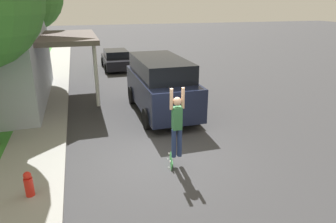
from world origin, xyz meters
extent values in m
plane|color=#333335|center=(0.00, 0.00, 0.00)|extent=(120.00, 120.00, 0.00)
cube|color=gray|center=(-3.60, 6.00, 0.05)|extent=(1.80, 80.00, 0.10)
cube|color=#5B514C|center=(-2.49, 7.11, 2.88)|extent=(2.60, 5.43, 0.20)
cylinder|color=silver|center=(-1.39, 5.17, 1.43)|extent=(0.16, 0.16, 2.70)
cylinder|color=brown|center=(-4.43, 11.11, 1.91)|extent=(0.36, 0.36, 3.66)
cube|color=black|center=(1.08, 3.79, 0.96)|extent=(1.97, 4.99, 1.23)
cube|color=black|center=(1.08, 3.92, 1.93)|extent=(1.81, 3.90, 0.70)
cylinder|color=black|center=(0.13, 5.34, 0.39)|extent=(0.24, 0.78, 0.78)
cylinder|color=black|center=(2.02, 5.34, 0.39)|extent=(0.24, 0.78, 0.78)
cylinder|color=black|center=(0.13, 2.24, 0.39)|extent=(0.24, 0.78, 0.78)
cylinder|color=black|center=(2.02, 2.24, 0.39)|extent=(0.24, 0.78, 0.78)
cube|color=black|center=(0.48, 13.42, 0.51)|extent=(1.71, 4.14, 0.64)
cube|color=black|center=(0.48, 13.32, 1.06)|extent=(1.51, 2.15, 0.47)
cylinder|color=black|center=(-0.35, 14.66, 0.31)|extent=(0.20, 0.63, 0.63)
cylinder|color=black|center=(1.30, 14.66, 0.31)|extent=(0.20, 0.63, 0.63)
cylinder|color=black|center=(-0.35, 12.18, 0.31)|extent=(0.20, 0.63, 0.63)
cylinder|color=black|center=(1.30, 12.18, 0.31)|extent=(0.20, 0.63, 0.63)
cylinder|color=navy|center=(0.25, -0.52, 0.68)|extent=(0.13, 0.13, 0.84)
cylinder|color=navy|center=(0.42, -0.52, 0.68)|extent=(0.13, 0.13, 0.84)
cube|color=#337042|center=(0.34, -0.52, 1.41)|extent=(0.25, 0.20, 0.64)
sphere|color=tan|center=(0.34, -0.52, 1.89)|extent=(0.23, 0.23, 0.23)
cylinder|color=tan|center=(0.18, -0.52, 1.97)|extent=(0.09, 0.09, 0.57)
cylinder|color=tan|center=(0.50, -0.52, 1.97)|extent=(0.09, 0.09, 0.57)
cube|color=#337F3D|center=(0.20, -0.43, 0.08)|extent=(0.25, 0.81, 0.26)
cylinder|color=silver|center=(0.23, -0.16, 0.18)|extent=(0.03, 0.06, 0.06)
cylinder|color=silver|center=(0.19, -0.16, -0.02)|extent=(0.03, 0.06, 0.06)
cylinder|color=silver|center=(0.10, -0.66, 0.20)|extent=(0.03, 0.06, 0.06)
cylinder|color=silver|center=(0.06, -0.66, 0.01)|extent=(0.03, 0.06, 0.06)
cylinder|color=red|center=(-3.44, -1.06, 0.33)|extent=(0.20, 0.20, 0.46)
sphere|color=red|center=(-3.44, -1.06, 0.63)|extent=(0.18, 0.18, 0.18)
camera|label=1|loc=(-2.06, -7.66, 4.33)|focal=32.00mm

